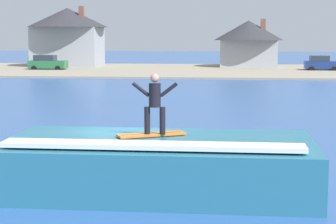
% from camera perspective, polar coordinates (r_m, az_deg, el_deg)
% --- Properties ---
extents(ground_plane, '(260.00, 260.00, 0.00)m').
position_cam_1_polar(ground_plane, '(18.15, -4.43, -6.40)').
color(ground_plane, '#2F589C').
extents(wave_crest, '(8.63, 4.34, 1.60)m').
position_cam_1_polar(wave_crest, '(16.65, -0.96, -5.00)').
color(wave_crest, '#266A84').
rests_on(wave_crest, ground_plane).
extents(surfboard, '(1.89, 1.27, 0.06)m').
position_cam_1_polar(surfboard, '(16.25, -1.61, -2.16)').
color(surfboard, orange).
rests_on(surfboard, wave_crest).
extents(surfer, '(1.25, 0.32, 1.65)m').
position_cam_1_polar(surfer, '(16.03, -1.28, 1.12)').
color(surfer, black).
rests_on(surfer, surfboard).
extents(shoreline_bank, '(120.00, 25.25, 0.19)m').
position_cam_1_polar(shoreline_bank, '(69.62, 3.31, 4.02)').
color(shoreline_bank, gray).
rests_on(shoreline_bank, ground_plane).
extents(car_near_shore, '(4.37, 2.12, 1.86)m').
position_cam_1_polar(car_near_shore, '(71.30, -11.50, 4.65)').
color(car_near_shore, '#23663D').
rests_on(car_near_shore, ground_plane).
extents(car_far_shore, '(3.86, 2.14, 1.86)m').
position_cam_1_polar(car_far_shore, '(70.71, 14.48, 4.54)').
color(car_far_shore, navy).
rests_on(car_far_shore, ground_plane).
extents(house_with_chimney, '(10.31, 10.31, 7.78)m').
position_cam_1_polar(house_with_chimney, '(77.74, -9.60, 7.51)').
color(house_with_chimney, '#9EA3AD').
rests_on(house_with_chimney, ground_plane).
extents(house_small_cottage, '(8.68, 8.68, 6.16)m').
position_cam_1_polar(house_small_cottage, '(75.84, 7.73, 6.89)').
color(house_small_cottage, '#9EA3AD').
rests_on(house_small_cottage, ground_plane).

